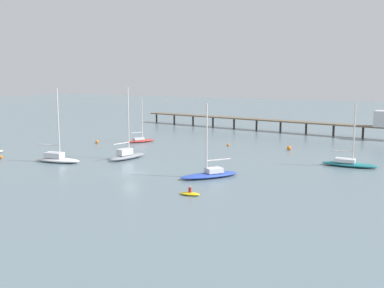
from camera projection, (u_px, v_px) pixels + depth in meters
The scene contains 12 objects.
ground_plane at pixel (131, 173), 65.32m from camera, with size 400.00×400.00×0.00m, color slate.
pier at pixel (299, 120), 108.14m from camera, with size 67.29×12.37×6.33m.
sailboat_red at pixel (141, 139), 94.63m from camera, with size 4.77×6.09×9.14m.
sailboat_white at pixel (57, 158), 73.07m from camera, with size 8.20×3.63×12.01m.
sailboat_gray at pixel (127, 155), 75.65m from camera, with size 3.58×7.92×12.01m.
sailboat_teal at pixel (349, 163), 69.72m from camera, with size 8.39×2.54×9.86m.
sailboat_blue at pixel (210, 173), 62.35m from camera, with size 7.48×8.39×10.25m.
dinghy_yellow at pixel (190, 193), 53.25m from camera, with size 2.58×1.41×1.14m.
mooring_buoy_near at pixel (289, 148), 84.75m from camera, with size 0.82×0.82×0.82m, color orange.
mooring_buoy_far at pixel (228, 145), 89.45m from camera, with size 0.53×0.53×0.53m, color orange.
mooring_buoy_mid at pixel (1, 157), 76.15m from camera, with size 0.55×0.55×0.55m, color orange.
mooring_buoy_outer at pixel (97, 142), 93.11m from camera, with size 0.66×0.66×0.66m, color orange.
Camera 1 is at (36.64, -53.09, 14.17)m, focal length 42.20 mm.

